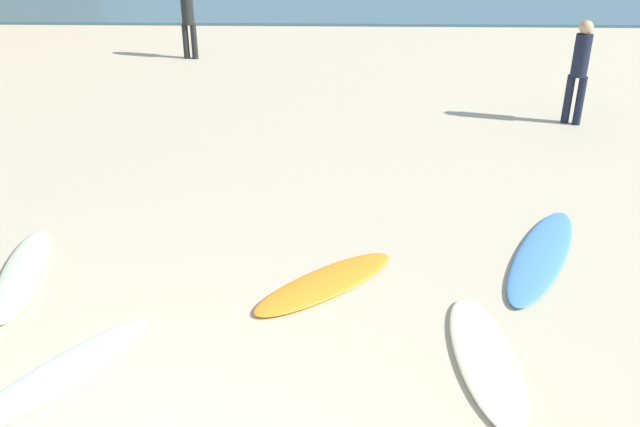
{
  "coord_description": "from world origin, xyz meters",
  "views": [
    {
      "loc": [
        1.37,
        -3.39,
        4.4
      ],
      "look_at": [
        1.18,
        4.54,
        0.3
      ],
      "focal_mm": 39.84,
      "sensor_mm": 36.0,
      "label": 1
    }
  ],
  "objects_px": {
    "surfboard_4": "(325,283)",
    "surfboard_5": "(58,375)",
    "beachgoer_mid": "(580,67)",
    "surfboard_1": "(542,255)",
    "beachgoer_near": "(188,18)",
    "surfboard_7": "(23,272)",
    "surfboard_8": "(486,358)"
  },
  "relations": [
    {
      "from": "surfboard_4",
      "to": "surfboard_1",
      "type": "bearing_deg",
      "value": 63.12
    },
    {
      "from": "surfboard_1",
      "to": "surfboard_4",
      "type": "relative_size",
      "value": 1.29
    },
    {
      "from": "surfboard_7",
      "to": "surfboard_8",
      "type": "bearing_deg",
      "value": -25.62
    },
    {
      "from": "surfboard_4",
      "to": "surfboard_7",
      "type": "bearing_deg",
      "value": -133.56
    },
    {
      "from": "surfboard_5",
      "to": "beachgoer_mid",
      "type": "relative_size",
      "value": 1.15
    },
    {
      "from": "surfboard_4",
      "to": "beachgoer_mid",
      "type": "xyz_separation_m",
      "value": [
        4.3,
        5.41,
        0.99
      ]
    },
    {
      "from": "surfboard_5",
      "to": "surfboard_8",
      "type": "distance_m",
      "value": 4.04
    },
    {
      "from": "surfboard_7",
      "to": "beachgoer_near",
      "type": "bearing_deg",
      "value": 78.96
    },
    {
      "from": "surfboard_4",
      "to": "surfboard_8",
      "type": "height_order",
      "value": "surfboard_8"
    },
    {
      "from": "surfboard_8",
      "to": "beachgoer_mid",
      "type": "bearing_deg",
      "value": -115.46
    },
    {
      "from": "surfboard_4",
      "to": "beachgoer_mid",
      "type": "bearing_deg",
      "value": 100.1
    },
    {
      "from": "surfboard_1",
      "to": "beachgoer_mid",
      "type": "distance_m",
      "value": 5.13
    },
    {
      "from": "surfboard_5",
      "to": "beachgoer_mid",
      "type": "distance_m",
      "value": 9.81
    },
    {
      "from": "surfboard_5",
      "to": "surfboard_8",
      "type": "bearing_deg",
      "value": 39.9
    },
    {
      "from": "surfboard_8",
      "to": "beachgoer_mid",
      "type": "height_order",
      "value": "beachgoer_mid"
    },
    {
      "from": "surfboard_7",
      "to": "surfboard_8",
      "type": "distance_m",
      "value": 5.26
    },
    {
      "from": "surfboard_1",
      "to": "beachgoer_mid",
      "type": "height_order",
      "value": "beachgoer_mid"
    },
    {
      "from": "surfboard_4",
      "to": "beachgoer_near",
      "type": "xyz_separation_m",
      "value": [
        -3.3,
        9.63,
        0.89
      ]
    },
    {
      "from": "surfboard_1",
      "to": "beachgoer_near",
      "type": "xyz_separation_m",
      "value": [
        -5.9,
        8.96,
        0.89
      ]
    },
    {
      "from": "surfboard_4",
      "to": "surfboard_5",
      "type": "bearing_deg",
      "value": -97.82
    },
    {
      "from": "surfboard_8",
      "to": "surfboard_5",
      "type": "bearing_deg",
      "value": 1.56
    },
    {
      "from": "beachgoer_near",
      "to": "surfboard_5",
      "type": "bearing_deg",
      "value": -79.28
    },
    {
      "from": "surfboard_5",
      "to": "beachgoer_near",
      "type": "height_order",
      "value": "beachgoer_near"
    },
    {
      "from": "surfboard_1",
      "to": "beachgoer_mid",
      "type": "xyz_separation_m",
      "value": [
        1.71,
        4.73,
        0.99
      ]
    },
    {
      "from": "surfboard_7",
      "to": "beachgoer_mid",
      "type": "distance_m",
      "value": 9.46
    },
    {
      "from": "beachgoer_mid",
      "to": "surfboard_1",
      "type": "bearing_deg",
      "value": -82.35
    },
    {
      "from": "surfboard_1",
      "to": "surfboard_7",
      "type": "relative_size",
      "value": 1.22
    },
    {
      "from": "surfboard_7",
      "to": "surfboard_4",
      "type": "bearing_deg",
      "value": -12.04
    },
    {
      "from": "beachgoer_near",
      "to": "beachgoer_mid",
      "type": "xyz_separation_m",
      "value": [
        7.6,
        -4.23,
        0.1
      ]
    },
    {
      "from": "beachgoer_mid",
      "to": "beachgoer_near",
      "type": "bearing_deg",
      "value": 178.4
    },
    {
      "from": "surfboard_5",
      "to": "surfboard_7",
      "type": "distance_m",
      "value": 2.05
    },
    {
      "from": "surfboard_4",
      "to": "surfboard_7",
      "type": "height_order",
      "value": "surfboard_7"
    }
  ]
}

